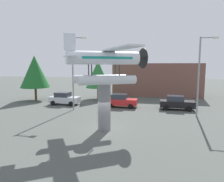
{
  "coord_description": "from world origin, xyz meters",
  "views": [
    {
      "loc": [
        4.53,
        -16.74,
        5.62
      ],
      "look_at": [
        0.0,
        3.0,
        3.03
      ],
      "focal_mm": 33.0,
      "sensor_mm": 36.0,
      "label": 1
    }
  ],
  "objects": [
    {
      "name": "ground_plane",
      "position": [
        0.0,
        0.0,
        0.0
      ],
      "size": [
        140.0,
        140.0,
        0.0
      ],
      "primitive_type": "plane",
      "color": "#4C514C"
    },
    {
      "name": "floatplane_monument",
      "position": [
        0.11,
        0.07,
        5.71
      ],
      "size": [
        7.04,
        9.3,
        4.0
      ],
      "rotation": [
        0.0,
        0.0,
        0.58
      ],
      "color": "silver",
      "rests_on": "display_pedestal"
    },
    {
      "name": "display_pedestal",
      "position": [
        0.0,
        0.0,
        2.02
      ],
      "size": [
        1.1,
        1.1,
        4.04
      ],
      "primitive_type": "cylinder",
      "color": "slate",
      "rests_on": "ground"
    },
    {
      "name": "streetlight_secondary",
      "position": [
        8.84,
        6.88,
        4.92
      ],
      "size": [
        1.84,
        0.28,
        8.54
      ],
      "color": "gray",
      "rests_on": "ground"
    },
    {
      "name": "car_mid_red",
      "position": [
        -0.36,
        9.84,
        0.88
      ],
      "size": [
        4.2,
        2.02,
        1.76
      ],
      "color": "red",
      "rests_on": "ground"
    },
    {
      "name": "car_far_black",
      "position": [
        6.77,
        9.91,
        0.88
      ],
      "size": [
        4.2,
        2.02,
        1.76
      ],
      "color": "black",
      "rests_on": "ground"
    },
    {
      "name": "car_near_silver",
      "position": [
        -8.51,
        9.76,
        0.88
      ],
      "size": [
        4.2,
        2.02,
        1.76
      ],
      "color": "silver",
      "rests_on": "ground"
    },
    {
      "name": "streetlight_primary",
      "position": [
        -5.68,
        6.93,
        5.12
      ],
      "size": [
        1.84,
        0.28,
        8.94
      ],
      "color": "gray",
      "rests_on": "ground"
    },
    {
      "name": "tree_west",
      "position": [
        -14.59,
        12.2,
        4.55
      ],
      "size": [
        4.52,
        4.52,
        7.07
      ],
      "color": "brown",
      "rests_on": "ground"
    },
    {
      "name": "tree_east",
      "position": [
        -5.21,
        15.52,
        4.1
      ],
      "size": [
        4.0,
        4.0,
        6.34
      ],
      "color": "brown",
      "rests_on": "ground"
    },
    {
      "name": "storefront_building",
      "position": [
        4.09,
        22.0,
        2.94
      ],
      "size": [
        15.61,
        5.1,
        5.88
      ],
      "primitive_type": "cube",
      "color": "brown",
      "rests_on": "ground"
    }
  ]
}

